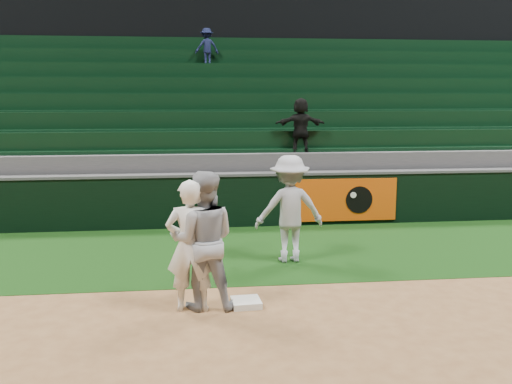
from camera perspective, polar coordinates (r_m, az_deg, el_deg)
ground at (r=8.40m, az=-2.65°, el=-11.56°), size 70.00×70.00×0.00m
foul_grass at (r=11.24m, az=-3.72°, el=-5.98°), size 36.00×4.20×0.01m
upper_deck at (r=25.43m, az=-5.60°, el=16.41°), size 40.00×12.00×12.00m
first_base at (r=8.48m, az=-1.00°, el=-11.00°), size 0.44×0.44×0.09m
first_baseman at (r=8.10m, az=-6.57°, el=-5.38°), size 0.72×0.50×1.89m
baserunner at (r=8.18m, az=-5.31°, el=-4.83°), size 1.03×0.84×2.00m
base_coach at (r=10.40m, az=3.36°, el=-1.69°), size 1.31×0.80×1.96m
field_wall at (r=13.24m, az=-4.12°, el=-0.77°), size 36.00×0.45×1.25m
stadium_seating at (r=16.84m, az=-4.84°, el=5.15°), size 36.00×5.95×5.02m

